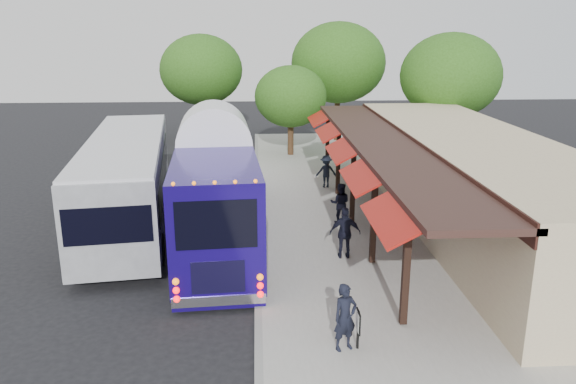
# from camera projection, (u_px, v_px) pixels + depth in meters

# --- Properties ---
(ground) EXTENTS (90.00, 90.00, 0.00)m
(ground) POSITION_uv_depth(u_px,v_px,m) (256.00, 271.00, 18.19)
(ground) COLOR black
(ground) RESTS_ON ground
(sidewalk) EXTENTS (10.00, 40.00, 0.15)m
(sidewalk) POSITION_uv_depth(u_px,v_px,m) (382.00, 224.00, 22.28)
(sidewalk) COLOR #9E9B93
(sidewalk) RESTS_ON ground
(curb) EXTENTS (0.20, 40.00, 0.16)m
(curb) POSITION_uv_depth(u_px,v_px,m) (257.00, 227.00, 22.01)
(curb) COLOR gray
(curb) RESTS_ON ground
(station_shelter) EXTENTS (8.15, 20.00, 3.60)m
(station_shelter) POSITION_uv_depth(u_px,v_px,m) (469.00, 180.00, 21.97)
(station_shelter) COLOR tan
(station_shelter) RESTS_ON ground
(coach_bus) EXTENTS (3.49, 12.53, 3.97)m
(coach_bus) POSITION_uv_depth(u_px,v_px,m) (216.00, 182.00, 20.63)
(coach_bus) COLOR #160860
(coach_bus) RESTS_ON ground
(city_bus) EXTENTS (4.43, 13.11, 3.45)m
(city_bus) POSITION_uv_depth(u_px,v_px,m) (127.00, 177.00, 22.17)
(city_bus) COLOR gray
(city_bus) RESTS_ON ground
(ped_a) EXTENTS (0.72, 0.61, 1.67)m
(ped_a) POSITION_uv_depth(u_px,v_px,m) (345.00, 317.00, 13.24)
(ped_a) COLOR black
(ped_a) RESTS_ON sidewalk
(ped_b) EXTENTS (0.88, 0.73, 1.61)m
(ped_b) POSITION_uv_depth(u_px,v_px,m) (340.00, 203.00, 22.05)
(ped_b) COLOR black
(ped_b) RESTS_ON sidewalk
(ped_c) EXTENTS (1.05, 0.49, 1.76)m
(ped_c) POSITION_uv_depth(u_px,v_px,m) (345.00, 233.00, 18.62)
(ped_c) COLOR black
(ped_c) RESTS_ON sidewalk
(ped_d) EXTENTS (1.06, 0.67, 1.57)m
(ped_d) POSITION_uv_depth(u_px,v_px,m) (326.00, 171.00, 27.09)
(ped_d) COLOR black
(ped_d) RESTS_ON sidewalk
(sign_board) EXTENTS (0.06, 0.45, 0.99)m
(sign_board) POSITION_uv_depth(u_px,v_px,m) (358.00, 323.00, 13.30)
(sign_board) COLOR black
(sign_board) RESTS_ON sidewalk
(tree_left) EXTENTS (4.32, 4.32, 5.53)m
(tree_left) POSITION_uv_depth(u_px,v_px,m) (291.00, 97.00, 33.47)
(tree_left) COLOR #382314
(tree_left) RESTS_ON ground
(tree_mid) EXTENTS (6.31, 6.31, 8.08)m
(tree_mid) POSITION_uv_depth(u_px,v_px,m) (338.00, 63.00, 37.53)
(tree_mid) COLOR #382314
(tree_mid) RESTS_ON ground
(tree_right) EXTENTS (5.79, 5.79, 7.42)m
(tree_right) POSITION_uv_depth(u_px,v_px,m) (450.00, 76.00, 32.43)
(tree_right) COLOR #382314
(tree_right) RESTS_ON ground
(tree_far) EXTENTS (5.69, 5.69, 7.28)m
(tree_far) POSITION_uv_depth(u_px,v_px,m) (201.00, 70.00, 38.69)
(tree_far) COLOR #382314
(tree_far) RESTS_ON ground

